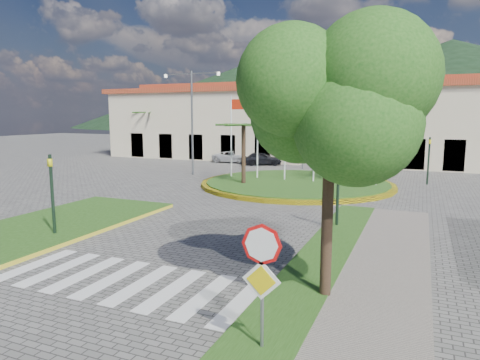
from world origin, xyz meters
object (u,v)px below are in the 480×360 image
at_px(car_dark_a, 262,159).
at_px(car_dark_b, 351,162).
at_px(stop_sign, 262,268).
at_px(roundabout_island, 297,183).
at_px(white_van, 233,157).
at_px(deciduous_tree, 331,92).

bearing_deg(car_dark_a, car_dark_b, -113.57).
bearing_deg(stop_sign, roundabout_island, 103.73).
height_order(roundabout_island, car_dark_b, roundabout_island).
xyz_separation_m(stop_sign, car_dark_b, (-2.90, 30.06, -1.12)).
relative_size(roundabout_island, car_dark_a, 3.47).
relative_size(white_van, car_dark_a, 1.09).
bearing_deg(car_dark_a, roundabout_island, -170.35).
distance_m(roundabout_island, car_dark_a, 12.06).
xyz_separation_m(white_van, car_dark_b, (11.72, -1.26, 0.12)).
xyz_separation_m(roundabout_island, car_dark_a, (-6.25, 10.31, 0.45)).
distance_m(stop_sign, white_van, 34.59).
bearing_deg(white_van, car_dark_b, -98.90).
distance_m(stop_sign, car_dark_a, 32.35).
distance_m(deciduous_tree, car_dark_b, 27.62).
bearing_deg(roundabout_island, car_dark_b, 78.74).
relative_size(roundabout_island, white_van, 3.18).
distance_m(roundabout_island, deciduous_tree, 18.55).
bearing_deg(deciduous_tree, car_dark_b, 97.38).
bearing_deg(stop_sign, deciduous_tree, 78.82).
relative_size(stop_sign, car_dark_b, 0.65).
relative_size(roundabout_island, stop_sign, 4.79).
height_order(deciduous_tree, car_dark_b, deciduous_tree).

